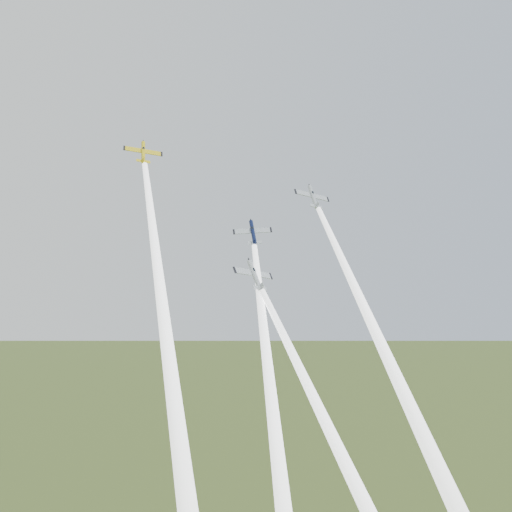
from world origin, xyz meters
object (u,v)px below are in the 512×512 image
at_px(plane_silver_right, 313,197).
at_px(plane_silver_low, 255,275).
at_px(plane_navy, 253,232).
at_px(plane_yellow, 143,152).

relative_size(plane_silver_right, plane_silver_low, 0.97).
distance_m(plane_navy, plane_silver_right, 16.31).
height_order(plane_yellow, plane_silver_right, plane_yellow).
xyz_separation_m(plane_yellow, plane_silver_right, (31.54, -4.95, -6.36)).
bearing_deg(plane_yellow, plane_silver_right, 0.52).
bearing_deg(plane_navy, plane_yellow, 175.24).
bearing_deg(plane_silver_low, plane_yellow, 125.53).
height_order(plane_silver_right, plane_silver_low, plane_silver_right).
relative_size(plane_navy, plane_silver_right, 0.92).
bearing_deg(plane_silver_right, plane_yellow, 172.91).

